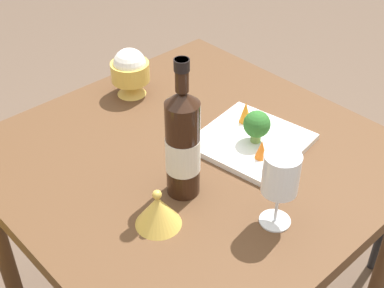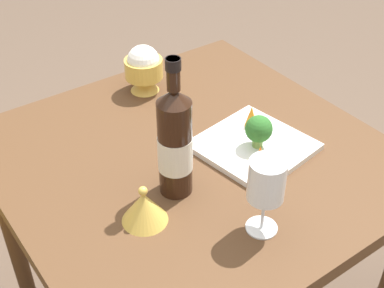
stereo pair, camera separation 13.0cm
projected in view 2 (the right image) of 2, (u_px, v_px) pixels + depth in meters
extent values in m
cube|color=brown|center=(192.00, 160.00, 1.33)|extent=(0.91, 0.91, 0.04)
cylinder|color=brown|center=(216.00, 146.00, 2.00)|extent=(0.05, 0.05, 0.71)
cylinder|color=brown|center=(13.00, 237.00, 1.63)|extent=(0.05, 0.05, 0.71)
cylinder|color=black|center=(175.00, 149.00, 1.15)|extent=(0.08, 0.08, 0.23)
cone|color=black|center=(174.00, 96.00, 1.07)|extent=(0.08, 0.08, 0.03)
cylinder|color=black|center=(173.00, 74.00, 1.04)|extent=(0.03, 0.03, 0.07)
cylinder|color=black|center=(173.00, 64.00, 1.02)|extent=(0.03, 0.03, 0.02)
cylinder|color=silver|center=(175.00, 153.00, 1.15)|extent=(0.08, 0.08, 0.08)
cylinder|color=white|center=(261.00, 228.00, 1.12)|extent=(0.07, 0.07, 0.00)
cylinder|color=white|center=(263.00, 212.00, 1.09)|extent=(0.01, 0.01, 0.08)
cylinder|color=white|center=(267.00, 180.00, 1.04)|extent=(0.08, 0.08, 0.09)
cone|color=gold|center=(145.00, 83.00, 1.55)|extent=(0.08, 0.08, 0.04)
cylinder|color=gold|center=(144.00, 68.00, 1.52)|extent=(0.11, 0.11, 0.05)
sphere|color=white|center=(143.00, 61.00, 1.51)|extent=(0.09, 0.09, 0.09)
cone|color=gold|center=(144.00, 207.00, 1.12)|extent=(0.10, 0.10, 0.07)
sphere|color=gold|center=(143.00, 191.00, 1.09)|extent=(0.02, 0.02, 0.02)
cube|color=white|center=(254.00, 146.00, 1.33)|extent=(0.28, 0.28, 0.02)
cylinder|color=#729E4C|center=(258.00, 141.00, 1.31)|extent=(0.03, 0.03, 0.03)
sphere|color=#2D6B28|center=(259.00, 129.00, 1.29)|extent=(0.07, 0.07, 0.07)
cone|color=orange|center=(260.00, 155.00, 1.25)|extent=(0.03, 0.03, 0.05)
cone|color=orange|center=(251.00, 116.00, 1.37)|extent=(0.03, 0.03, 0.06)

